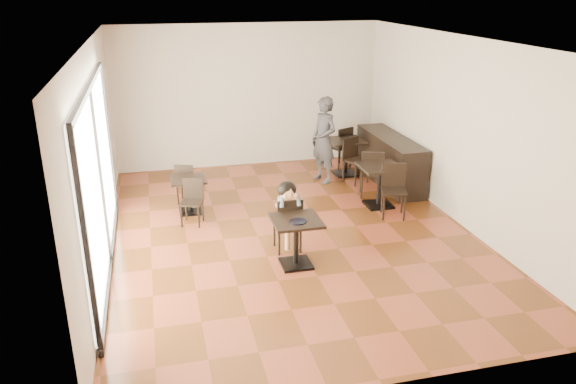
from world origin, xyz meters
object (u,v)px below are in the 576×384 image
object	(u,v)px
child_table	(296,242)
chair_mid_b	(394,192)
cafe_table_left	(189,195)
chair_back_b	(356,161)
chair_mid_a	(371,173)
child_chair	(287,223)
adult_patron	(324,140)
chair_left_a	(187,182)
chair_back_a	(339,147)
cafe_table_back	(346,157)
child	(287,216)
cafe_table_mid	(379,186)
chair_left_b	(192,203)

from	to	relation	value
child_table	chair_mid_b	size ratio (longest dim) A/B	0.78
child_table	cafe_table_left	world-z (taller)	child_table
chair_back_b	chair_mid_a	bearing A→B (deg)	-113.11
child_chair	adult_patron	distance (m)	3.42
chair_left_a	chair_mid_b	bearing A→B (deg)	174.73
chair_left_a	chair_back_a	bearing A→B (deg)	-139.42
cafe_table_back	chair_back_b	world-z (taller)	chair_back_b
child_chair	chair_mid_a	distance (m)	2.93
cafe_table_left	cafe_table_back	world-z (taller)	cafe_table_back
chair_left_a	cafe_table_back	bearing A→B (deg)	-147.31
child_table	cafe_table_back	distance (m)	4.43
child_table	cafe_table_back	size ratio (longest dim) A/B	0.95
cafe_table_left	chair_back_b	bearing A→B (deg)	13.28
child_chair	child	bearing A→B (deg)	-0.00
cafe_table_back	child_chair	bearing A→B (deg)	-122.80
child_chair	child	xyz separation A→B (m)	(0.00, 0.00, 0.12)
chair_mid_a	chair_left_a	xyz separation A→B (m)	(-3.58, 0.53, -0.08)
cafe_table_left	cafe_table_mid	bearing A→B (deg)	-8.60
chair_mid_b	chair_left_a	xyz separation A→B (m)	(-3.58, 1.63, -0.08)
child_chair	chair_left_a	bearing A→B (deg)	-60.80
cafe_table_mid	chair_back_a	world-z (taller)	chair_back_a
child	chair_back_a	xyz separation A→B (m)	(2.18, 3.87, -0.09)
chair_mid_b	cafe_table_mid	bearing A→B (deg)	113.08
child	chair_back_a	world-z (taller)	child
chair_mid_a	child_table	bearing A→B (deg)	66.56
child_chair	chair_mid_b	bearing A→B (deg)	-158.81
cafe_table_back	chair_back_b	size ratio (longest dim) A/B	0.83
chair_back_a	chair_back_b	bearing A→B (deg)	66.32
chair_back_a	chair_left_b	bearing A→B (deg)	11.25
child_table	child	world-z (taller)	child
child_table	cafe_table_mid	world-z (taller)	cafe_table_mid
chair_back_a	cafe_table_mid	bearing A→B (deg)	65.33
chair_back_a	cafe_table_left	bearing A→B (deg)	4.87
cafe_table_back	cafe_table_mid	bearing A→B (deg)	-90.09
cafe_table_left	chair_left_a	distance (m)	0.55
chair_back_a	chair_back_b	distance (m)	1.10
child_table	chair_mid_b	xyz separation A→B (m)	(2.19, 1.40, 0.10)
cafe_table_left	cafe_table_back	xyz separation A→B (m)	(3.53, 1.39, 0.06)
chair_left_a	chair_back_a	distance (m)	3.83
cafe_table_back	chair_mid_a	size ratio (longest dim) A/B	0.82
chair_left_a	chair_left_b	bearing A→B (deg)	109.27
chair_mid_a	chair_left_a	world-z (taller)	chair_mid_a
cafe_table_left	chair_left_b	distance (m)	0.55
adult_patron	cafe_table_mid	xyz separation A→B (m)	(0.61, -1.62, -0.51)
chair_left_b	chair_mid_b	bearing A→B (deg)	10.79
adult_patron	cafe_table_left	world-z (taller)	adult_patron
child_chair	cafe_table_left	distance (m)	2.38
cafe_table_mid	cafe_table_back	bearing A→B (deg)	89.91
cafe_table_mid	chair_mid_b	xyz separation A→B (m)	(0.05, -0.55, 0.08)
chair_left_a	adult_patron	bearing A→B (deg)	-150.21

